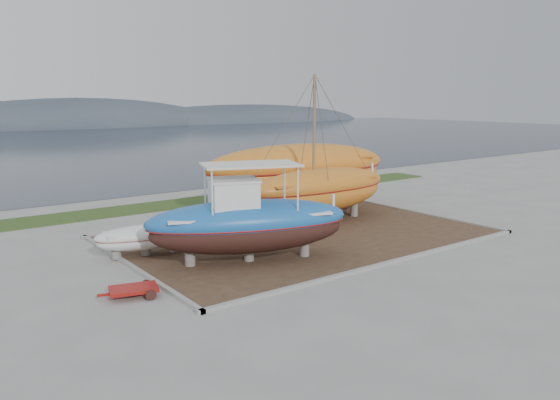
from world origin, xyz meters
TOP-DOWN VIEW (x-y plane):
  - ground at (0.00, 0.00)m, footprint 140.00×140.00m
  - dirt_patch at (0.00, 4.00)m, footprint 18.00×12.00m
  - curb_frame at (0.00, 4.00)m, footprint 18.60×12.60m
  - grass_strip at (0.00, 15.50)m, footprint 44.00×3.00m
  - sea at (0.00, 70.00)m, footprint 260.00×100.00m
  - blue_caique at (-4.67, 1.79)m, footprint 9.18×5.62m
  - white_dinghy at (-7.91, 5.27)m, footprint 4.63×2.45m
  - orange_sailboat at (2.65, 5.61)m, footprint 9.35×2.77m
  - orange_bare_hull at (3.81, 9.00)m, footprint 12.73×5.63m
  - red_trailer at (-10.30, 0.73)m, footprint 2.74×1.86m

SIDE VIEW (x-z plane):
  - ground at x=0.00m, z-range 0.00..0.00m
  - sea at x=0.00m, z-range -0.02..0.02m
  - dirt_patch at x=0.00m, z-range 0.00..0.06m
  - grass_strip at x=0.00m, z-range 0.00..0.08m
  - curb_frame at x=0.00m, z-range 0.00..0.15m
  - red_trailer at x=-10.30m, z-range 0.00..0.35m
  - white_dinghy at x=-7.91m, z-range 0.06..1.38m
  - orange_bare_hull at x=3.81m, z-range 0.06..4.09m
  - blue_caique at x=-4.67m, z-range 0.06..4.28m
  - orange_sailboat at x=2.65m, z-range 0.06..8.22m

